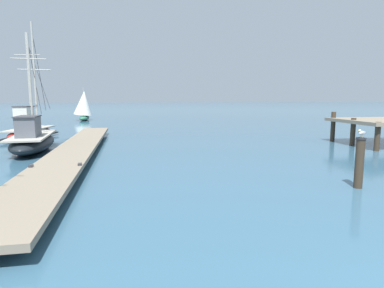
{
  "coord_description": "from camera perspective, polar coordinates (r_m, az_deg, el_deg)",
  "views": [
    {
      "loc": [
        -5.23,
        -1.51,
        2.8
      ],
      "look_at": [
        -2.62,
        8.17,
        1.4
      ],
      "focal_mm": 30.98,
      "sensor_mm": 36.0,
      "label": 1
    }
  ],
  "objects": [
    {
      "name": "fishing_boat_1",
      "position": [
        25.17,
        -26.16,
        2.08
      ],
      "size": [
        3.03,
        6.28,
        7.14
      ],
      "color": "#AD2823",
      "rests_on": "ground"
    },
    {
      "name": "perched_seagull",
      "position": [
        11.4,
        27.18,
        1.74
      ],
      "size": [
        0.37,
        0.21,
        0.27
      ],
      "color": "gold",
      "rests_on": "mooring_piling"
    },
    {
      "name": "mooring_piling",
      "position": [
        11.52,
        26.88,
        -2.76
      ],
      "size": [
        0.3,
        0.3,
        1.59
      ],
      "color": "#3D3023",
      "rests_on": "ground"
    },
    {
      "name": "distant_sailboat",
      "position": [
        43.53,
        -18.16,
        6.31
      ],
      "size": [
        2.64,
        4.43,
        4.07
      ],
      "color": "#337556",
      "rests_on": "ground"
    },
    {
      "name": "floating_dock",
      "position": [
        16.59,
        -19.47,
        -0.95
      ],
      "size": [
        3.4,
        21.69,
        0.53
      ],
      "color": "gray",
      "rests_on": "ground"
    },
    {
      "name": "fishing_boat_6",
      "position": [
        19.24,
        -25.78,
        0.7
      ],
      "size": [
        1.93,
        7.88,
        6.96
      ],
      "color": "black",
      "rests_on": "ground"
    }
  ]
}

